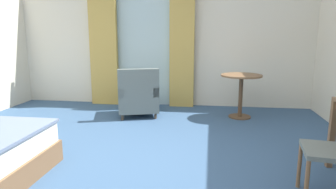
# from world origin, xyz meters

# --- Properties ---
(ground) EXTENTS (6.48, 6.75, 0.10)m
(ground) POSITION_xyz_m (0.00, 0.00, -0.05)
(ground) COLOR #38567A
(wall_back) EXTENTS (6.08, 0.12, 2.62)m
(wall_back) POSITION_xyz_m (0.00, 3.11, 1.31)
(wall_back) COLOR silver
(wall_back) RESTS_ON ground
(balcony_glass_door) EXTENTS (1.15, 0.02, 2.30)m
(balcony_glass_door) POSITION_xyz_m (-0.38, 3.03, 1.15)
(balcony_glass_door) COLOR silver
(balcony_glass_door) RESTS_ON ground
(curtain_panel_left) EXTENTS (0.56, 0.10, 2.46)m
(curtain_panel_left) POSITION_xyz_m (-1.17, 2.93, 1.23)
(curtain_panel_left) COLOR tan
(curtain_panel_left) RESTS_ON ground
(curtain_panel_right) EXTENTS (0.48, 0.10, 2.46)m
(curtain_panel_right) POSITION_xyz_m (0.42, 2.93, 1.23)
(curtain_panel_right) COLOR tan
(curtain_panel_right) RESTS_ON ground
(armchair_by_window) EXTENTS (0.86, 0.88, 0.86)m
(armchair_by_window) POSITION_xyz_m (-0.27, 2.09, 0.34)
(armchair_by_window) COLOR slate
(armchair_by_window) RESTS_ON ground
(round_cafe_table) EXTENTS (0.69, 0.69, 0.75)m
(round_cafe_table) POSITION_xyz_m (1.50, 2.25, 0.56)
(round_cafe_table) COLOR brown
(round_cafe_table) RESTS_ON ground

